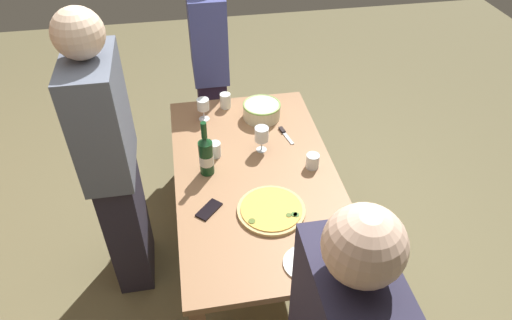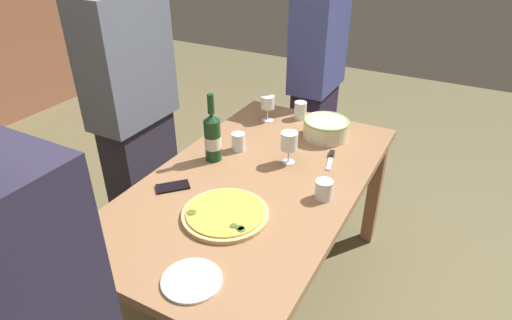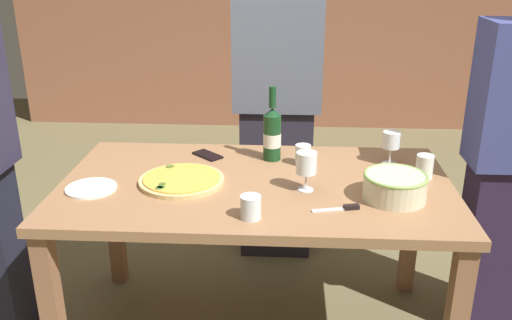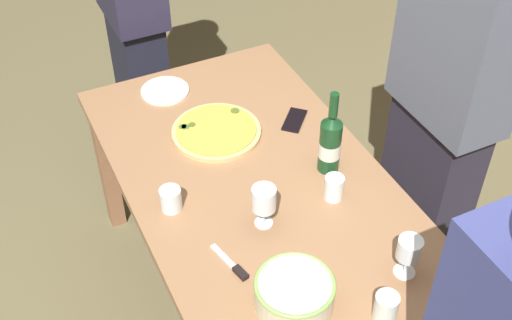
{
  "view_description": "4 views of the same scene",
  "coord_description": "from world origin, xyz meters",
  "px_view_note": "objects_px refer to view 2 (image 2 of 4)",
  "views": [
    {
      "loc": [
        -1.9,
        0.33,
        2.45
      ],
      "look_at": [
        0.0,
        0.0,
        0.85
      ],
      "focal_mm": 32.37,
      "sensor_mm": 36.0,
      "label": 1
    },
    {
      "loc": [
        -1.45,
        -0.78,
        1.81
      ],
      "look_at": [
        0.0,
        0.0,
        0.85
      ],
      "focal_mm": 30.2,
      "sensor_mm": 36.0,
      "label": 2
    },
    {
      "loc": [
        0.12,
        -2.09,
        1.66
      ],
      "look_at": [
        0.0,
        0.0,
        0.85
      ],
      "focal_mm": 39.07,
      "sensor_mm": 36.0,
      "label": 3
    },
    {
      "loc": [
        1.57,
        -0.76,
        2.41
      ],
      "look_at": [
        0.0,
        0.0,
        0.85
      ],
      "focal_mm": 46.97,
      "sensor_mm": 36.0,
      "label": 4
    }
  ],
  "objects_px": {
    "side_plate": "(192,280)",
    "cell_phone": "(173,187)",
    "cup_spare": "(300,110)",
    "wine_bottle": "(213,136)",
    "wine_glass_by_bottle": "(289,143)",
    "cup_amber": "(324,190)",
    "pizza": "(225,214)",
    "person_guest_right": "(316,85)",
    "serving_bowl": "(326,128)",
    "pizza_knife": "(331,158)",
    "cup_ceramic": "(238,142)",
    "wine_glass_near_pizza": "(268,104)",
    "dining_table": "(256,195)",
    "person_guest_left": "(134,115)"
  },
  "relations": [
    {
      "from": "side_plate",
      "to": "cell_phone",
      "type": "distance_m",
      "value": 0.57
    },
    {
      "from": "cup_spare",
      "to": "wine_bottle",
      "type": "bearing_deg",
      "value": 164.13
    },
    {
      "from": "wine_glass_by_bottle",
      "to": "cup_amber",
      "type": "xyz_separation_m",
      "value": [
        -0.2,
        -0.25,
        -0.07
      ]
    },
    {
      "from": "pizza",
      "to": "person_guest_right",
      "type": "bearing_deg",
      "value": 7.02
    },
    {
      "from": "cup_amber",
      "to": "serving_bowl",
      "type": "bearing_deg",
      "value": 19.54
    },
    {
      "from": "cup_spare",
      "to": "pizza_knife",
      "type": "xyz_separation_m",
      "value": [
        -0.36,
        -0.32,
        -0.04
      ]
    },
    {
      "from": "person_guest_right",
      "to": "cup_ceramic",
      "type": "bearing_deg",
      "value": -11.31
    },
    {
      "from": "wine_glass_near_pizza",
      "to": "wine_glass_by_bottle",
      "type": "relative_size",
      "value": 0.93
    },
    {
      "from": "wine_bottle",
      "to": "side_plate",
      "type": "bearing_deg",
      "value": -151.92
    },
    {
      "from": "pizza",
      "to": "wine_glass_near_pizza",
      "type": "distance_m",
      "value": 0.93
    },
    {
      "from": "wine_glass_near_pizza",
      "to": "cup_spare",
      "type": "bearing_deg",
      "value": -53.11
    },
    {
      "from": "dining_table",
      "to": "person_guest_right",
      "type": "distance_m",
      "value": 1.12
    },
    {
      "from": "wine_glass_near_pizza",
      "to": "person_guest_left",
      "type": "relative_size",
      "value": 0.09
    },
    {
      "from": "wine_glass_by_bottle",
      "to": "cup_spare",
      "type": "xyz_separation_m",
      "value": [
        0.49,
        0.15,
        -0.06
      ]
    },
    {
      "from": "serving_bowl",
      "to": "pizza_knife",
      "type": "distance_m",
      "value": 0.24
    },
    {
      "from": "cup_ceramic",
      "to": "side_plate",
      "type": "height_order",
      "value": "cup_ceramic"
    },
    {
      "from": "wine_bottle",
      "to": "cell_phone",
      "type": "xyz_separation_m",
      "value": [
        -0.3,
        0.02,
        -0.12
      ]
    },
    {
      "from": "pizza",
      "to": "cell_phone",
      "type": "distance_m",
      "value": 0.32
    },
    {
      "from": "person_guest_right",
      "to": "serving_bowl",
      "type": "bearing_deg",
      "value": 18.6
    },
    {
      "from": "person_guest_left",
      "to": "person_guest_right",
      "type": "height_order",
      "value": "person_guest_left"
    },
    {
      "from": "pizza",
      "to": "serving_bowl",
      "type": "height_order",
      "value": "serving_bowl"
    },
    {
      "from": "wine_bottle",
      "to": "pizza_knife",
      "type": "bearing_deg",
      "value": -61.38
    },
    {
      "from": "pizza_knife",
      "to": "person_guest_left",
      "type": "distance_m",
      "value": 1.04
    },
    {
      "from": "pizza_knife",
      "to": "person_guest_left",
      "type": "relative_size",
      "value": 0.1
    },
    {
      "from": "wine_bottle",
      "to": "cup_ceramic",
      "type": "relative_size",
      "value": 3.69
    },
    {
      "from": "serving_bowl",
      "to": "cup_ceramic",
      "type": "xyz_separation_m",
      "value": [
        -0.34,
        0.34,
        -0.01
      ]
    },
    {
      "from": "cup_spare",
      "to": "person_guest_left",
      "type": "distance_m",
      "value": 0.93
    },
    {
      "from": "cell_phone",
      "to": "dining_table",
      "type": "bearing_deg",
      "value": -96.81
    },
    {
      "from": "cup_spare",
      "to": "person_guest_right",
      "type": "bearing_deg",
      "value": 8.87
    },
    {
      "from": "side_plate",
      "to": "cell_phone",
      "type": "relative_size",
      "value": 1.4
    },
    {
      "from": "cup_amber",
      "to": "person_guest_left",
      "type": "xyz_separation_m",
      "value": [
        0.07,
        1.08,
        0.08
      ]
    },
    {
      "from": "serving_bowl",
      "to": "pizza_knife",
      "type": "height_order",
      "value": "serving_bowl"
    },
    {
      "from": "dining_table",
      "to": "side_plate",
      "type": "height_order",
      "value": "side_plate"
    },
    {
      "from": "wine_glass_by_bottle",
      "to": "cell_phone",
      "type": "bearing_deg",
      "value": 141.26
    },
    {
      "from": "dining_table",
      "to": "serving_bowl",
      "type": "xyz_separation_m",
      "value": [
        0.54,
        -0.13,
        0.15
      ]
    },
    {
      "from": "person_guest_right",
      "to": "pizza",
      "type": "bearing_deg",
      "value": -0.59
    },
    {
      "from": "pizza",
      "to": "dining_table",
      "type": "bearing_deg",
      "value": 4.85
    },
    {
      "from": "pizza",
      "to": "wine_glass_by_bottle",
      "type": "xyz_separation_m",
      "value": [
        0.5,
        -0.04,
        0.1
      ]
    },
    {
      "from": "wine_bottle",
      "to": "cup_ceramic",
      "type": "height_order",
      "value": "wine_bottle"
    },
    {
      "from": "cup_spare",
      "to": "pizza_knife",
      "type": "relative_size",
      "value": 0.56
    },
    {
      "from": "cup_amber",
      "to": "cup_spare",
      "type": "distance_m",
      "value": 0.81
    },
    {
      "from": "person_guest_left",
      "to": "pizza",
      "type": "bearing_deg",
      "value": -20.13
    },
    {
      "from": "wine_glass_by_bottle",
      "to": "wine_bottle",
      "type": "bearing_deg",
      "value": 113.41
    },
    {
      "from": "wine_glass_near_pizza",
      "to": "person_guest_left",
      "type": "xyz_separation_m",
      "value": [
        -0.51,
        0.52,
        0.02
      ]
    },
    {
      "from": "pizza",
      "to": "wine_bottle",
      "type": "relative_size",
      "value": 1.03
    },
    {
      "from": "cup_spare",
      "to": "cell_phone",
      "type": "xyz_separation_m",
      "value": [
        -0.93,
        0.2,
        -0.05
      ]
    },
    {
      "from": "pizza_knife",
      "to": "person_guest_left",
      "type": "height_order",
      "value": "person_guest_left"
    },
    {
      "from": "pizza",
      "to": "wine_glass_by_bottle",
      "type": "height_order",
      "value": "wine_glass_by_bottle"
    },
    {
      "from": "wine_glass_near_pizza",
      "to": "side_plate",
      "type": "bearing_deg",
      "value": -164.13
    },
    {
      "from": "side_plate",
      "to": "person_guest_left",
      "type": "height_order",
      "value": "person_guest_left"
    }
  ]
}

